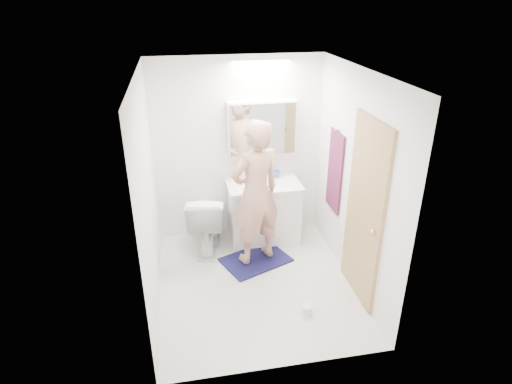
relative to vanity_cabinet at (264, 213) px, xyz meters
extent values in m
plane|color=silver|center=(-0.29, -0.96, -0.39)|extent=(2.50, 2.50, 0.00)
plane|color=white|center=(-0.29, -0.96, 2.01)|extent=(2.50, 2.50, 0.00)
plane|color=white|center=(-0.29, 0.29, 0.81)|extent=(2.50, 0.00, 2.50)
plane|color=white|center=(-0.29, -2.21, 0.81)|extent=(2.50, 0.00, 2.50)
plane|color=white|center=(-1.39, -0.96, 0.81)|extent=(0.00, 2.50, 2.50)
plane|color=white|center=(0.81, -0.96, 0.81)|extent=(0.00, 2.50, 2.50)
cube|color=white|center=(0.00, 0.00, 0.00)|extent=(0.90, 0.55, 0.78)
cube|color=white|center=(0.00, 0.00, 0.41)|extent=(0.95, 0.58, 0.04)
cylinder|color=white|center=(0.00, 0.03, 0.45)|extent=(0.36, 0.36, 0.03)
cylinder|color=#BBBABE|center=(0.00, 0.22, 0.51)|extent=(0.02, 0.02, 0.16)
cube|color=white|center=(0.01, 0.21, 1.11)|extent=(0.88, 0.14, 0.70)
cube|color=silver|center=(0.01, 0.13, 1.11)|extent=(0.84, 0.01, 0.66)
imported|color=white|center=(-0.76, -0.11, 0.02)|extent=(0.58, 0.86, 0.82)
cube|color=#161440|center=(-0.21, -0.52, -0.38)|extent=(0.95, 0.82, 0.02)
imported|color=tan|center=(-0.21, -0.52, 0.55)|extent=(0.76, 0.64, 1.78)
cube|color=tan|center=(0.79, -1.31, 0.61)|extent=(0.04, 0.80, 2.00)
sphere|color=gold|center=(0.75, -1.61, 0.56)|extent=(0.06, 0.06, 0.06)
cube|color=black|center=(0.79, -0.41, 0.71)|extent=(0.02, 0.42, 1.00)
cylinder|color=silver|center=(0.78, -0.41, 1.23)|extent=(0.07, 0.02, 0.02)
imported|color=beige|center=(-0.27, 0.15, 0.55)|extent=(0.09, 0.09, 0.24)
imported|color=#5381B2|center=(-0.14, 0.18, 0.51)|extent=(0.09, 0.09, 0.16)
imported|color=#4664D3|center=(0.20, 0.16, 0.48)|extent=(0.12, 0.12, 0.10)
cylinder|color=white|center=(0.14, -1.58, -0.34)|extent=(0.11, 0.11, 0.10)
camera|label=1|loc=(-1.03, -4.93, 2.68)|focal=29.90mm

